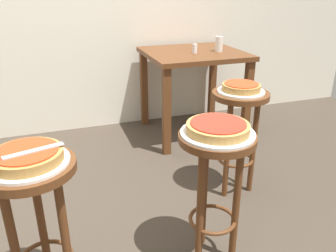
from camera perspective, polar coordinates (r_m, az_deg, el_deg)
The scene contains 14 objects.
ground_plane at distance 2.12m, azimuth -7.97°, elevation -16.51°, with size 6.00×6.00×0.00m, color #42382D.
stool_foreground at distance 1.50m, azimuth -21.08°, elevation -12.29°, with size 0.36×0.36×0.70m.
serving_plate_foreground at distance 1.40m, azimuth -22.21°, elevation -5.64°, with size 0.31×0.31×0.01m, color white.
pizza_foreground at distance 1.39m, azimuth -22.39°, elevation -4.61°, with size 0.27×0.27×0.05m.
stool_middle at distance 1.65m, azimuth 7.83°, elevation -7.48°, with size 0.36×0.36×0.70m.
serving_plate_middle at distance 1.56m, azimuth 8.21°, elevation -1.20°, with size 0.34×0.34×0.01m, color silver.
pizza_middle at distance 1.55m, azimuth 8.27°, elevation -0.24°, with size 0.28×0.28×0.05m.
stool_leftside at distance 2.25m, azimuth 11.58°, elevation 0.83°, with size 0.36×0.36×0.70m.
serving_plate_leftside at distance 2.19m, azimuth 11.98°, elevation 5.64°, with size 0.29×0.29×0.01m, color white.
pizza_leftside at distance 2.18m, azimuth 12.05°, elevation 6.35°, with size 0.23×0.23×0.05m.
dining_table at distance 3.10m, azimuth 4.21°, elevation 9.86°, with size 0.83×0.78×0.77m.
cup_near_edge at distance 3.08m, azimuth 8.44°, elevation 13.28°, with size 0.07×0.07×0.13m, color silver.
condiment_shaker at distance 2.99m, azimuth 4.45°, elevation 12.66°, with size 0.04×0.04×0.08m, color white.
pizza_server_knife at distance 1.36m, azimuth -21.33°, elevation -3.83°, with size 0.22×0.02×0.01m, color silver.
Camera 1 is at (-0.26, -1.62, 1.34)m, focal length 36.81 mm.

